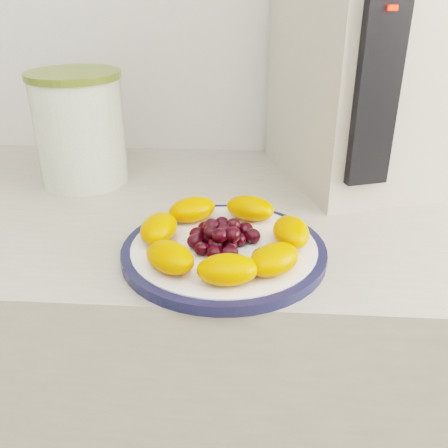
{
  "coord_description": "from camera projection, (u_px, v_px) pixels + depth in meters",
  "views": [
    {
      "loc": [
        0.02,
        0.42,
        1.25
      ],
      "look_at": [
        -0.02,
        1.03,
        0.95
      ],
      "focal_mm": 40.0,
      "sensor_mm": 36.0,
      "label": 1
    }
  ],
  "objects": [
    {
      "name": "plate_rim",
      "position": [
        224.0,
        251.0,
        0.7
      ],
      "size": [
        0.28,
        0.28,
        0.01
      ],
      "primitive_type": "cylinder",
      "color": "#141839",
      "rests_on": "counter"
    },
    {
      "name": "plate_face",
      "position": [
        224.0,
        251.0,
        0.7
      ],
      "size": [
        0.26,
        0.26,
        0.02
      ],
      "primitive_type": "cylinder",
      "color": "white",
      "rests_on": "counter"
    },
    {
      "name": "fruit_plate",
      "position": [
        224.0,
        236.0,
        0.68
      ],
      "size": [
        0.24,
        0.24,
        0.04
      ],
      "color": "#F56B00",
      "rests_on": "plate_face"
    },
    {
      "name": "canister_lid",
      "position": [
        73.0,
        75.0,
        0.87
      ],
      "size": [
        0.21,
        0.21,
        0.01
      ],
      "primitive_type": "cylinder",
      "rotation": [
        0.0,
        0.0,
        -0.37
      ],
      "color": "#5C6A27",
      "rests_on": "canister"
    },
    {
      "name": "appliance_panel",
      "position": [
        376.0,
        90.0,
        0.73
      ],
      "size": [
        0.07,
        0.04,
        0.29
      ],
      "primitive_type": "cube",
      "rotation": [
        0.0,
        0.0,
        0.32
      ],
      "color": "black",
      "rests_on": "appliance_body"
    },
    {
      "name": "appliance_led",
      "position": [
        392.0,
        8.0,
        0.67
      ],
      "size": [
        0.01,
        0.01,
        0.01
      ],
      "primitive_type": "cube",
      "rotation": [
        0.0,
        0.0,
        0.32
      ],
      "color": "#FF0C05",
      "rests_on": "appliance_panel"
    },
    {
      "name": "counter",
      "position": [
        239.0,
        399.0,
        1.06
      ],
      "size": [
        3.5,
        0.6,
        0.9
      ],
      "primitive_type": "cube",
      "color": "#B5AC9A",
      "rests_on": "floor"
    },
    {
      "name": "cabinet_face",
      "position": [
        239.0,
        409.0,
        1.07
      ],
      "size": [
        3.48,
        0.58,
        0.84
      ],
      "primitive_type": "cube",
      "color": "#8E7854",
      "rests_on": "floor"
    },
    {
      "name": "appliance_body",
      "position": [
        357.0,
        73.0,
        0.89
      ],
      "size": [
        0.31,
        0.37,
        0.39
      ],
      "primitive_type": "cube",
      "rotation": [
        0.0,
        0.0,
        0.32
      ],
      "color": "beige",
      "rests_on": "counter"
    },
    {
      "name": "canister",
      "position": [
        80.0,
        132.0,
        0.91
      ],
      "size": [
        0.21,
        0.21,
        0.19
      ],
      "primitive_type": "cylinder",
      "rotation": [
        0.0,
        0.0,
        -0.37
      ],
      "color": "#39650E",
      "rests_on": "counter"
    }
  ]
}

